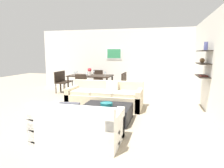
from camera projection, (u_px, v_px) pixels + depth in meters
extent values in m
plane|color=tan|center=(98.00, 110.00, 5.85)|extent=(18.00, 18.00, 0.00)
cube|color=silver|center=(129.00, 60.00, 8.95)|extent=(8.40, 0.06, 2.70)
cube|color=white|center=(114.00, 54.00, 9.04)|extent=(0.71, 0.02, 0.50)
cube|color=#338C59|center=(114.00, 54.00, 9.02)|extent=(0.61, 0.01, 0.40)
cube|color=silver|center=(210.00, 64.00, 5.47)|extent=(0.06, 8.20, 2.70)
cube|color=black|center=(204.00, 51.00, 5.51)|extent=(0.28, 0.90, 0.02)
cube|color=black|center=(203.00, 64.00, 5.57)|extent=(0.28, 0.90, 0.02)
cube|color=black|center=(202.00, 76.00, 5.62)|extent=(0.28, 0.90, 0.02)
cylinder|color=#4C518C|center=(206.00, 46.00, 5.30)|extent=(0.10, 0.10, 0.22)
sphere|color=olive|center=(202.00, 60.00, 5.73)|extent=(0.14, 0.14, 0.14)
cylinder|color=silver|center=(204.00, 48.00, 5.55)|extent=(0.07, 0.07, 0.12)
cube|color=#4C1E19|center=(203.00, 76.00, 5.47)|extent=(0.20, 0.28, 0.03)
cube|color=beige|center=(105.00, 101.00, 6.08)|extent=(2.23, 0.90, 0.42)
cube|color=beige|center=(108.00, 86.00, 6.37)|extent=(2.23, 0.16, 0.36)
cube|color=beige|center=(73.00, 96.00, 6.32)|extent=(0.14, 0.90, 0.60)
cube|color=beige|center=(139.00, 100.00, 5.81)|extent=(0.14, 0.90, 0.60)
cube|color=beige|center=(84.00, 92.00, 6.16)|extent=(0.63, 0.70, 0.10)
cube|color=beige|center=(104.00, 93.00, 6.00)|extent=(0.63, 0.70, 0.10)
cube|color=beige|center=(126.00, 94.00, 5.84)|extent=(0.63, 0.70, 0.10)
cube|color=beige|center=(112.00, 87.00, 6.15)|extent=(0.36, 0.12, 0.36)
cube|color=white|center=(79.00, 130.00, 3.75)|extent=(1.56, 0.90, 0.42)
cube|color=white|center=(69.00, 116.00, 3.34)|extent=(1.56, 0.16, 0.36)
cube|color=white|center=(116.00, 129.00, 3.56)|extent=(0.14, 0.90, 0.60)
cube|color=white|center=(45.00, 122.00, 3.91)|extent=(0.14, 0.90, 0.60)
cube|color=white|center=(96.00, 118.00, 3.67)|extent=(0.62, 0.70, 0.10)
cube|color=white|center=(64.00, 115.00, 3.83)|extent=(0.62, 0.70, 0.10)
cube|color=#4C4C56|center=(70.00, 113.00, 3.53)|extent=(0.37, 0.15, 0.36)
cube|color=black|center=(106.00, 113.00, 4.90)|extent=(1.16, 0.95, 0.38)
cylinder|color=#19666B|center=(106.00, 104.00, 4.87)|extent=(0.30, 0.30, 0.06)
torus|color=#19666B|center=(106.00, 103.00, 4.87)|extent=(0.30, 0.30, 0.02)
cube|color=black|center=(91.00, 76.00, 8.18)|extent=(1.74, 0.93, 0.04)
cylinder|color=black|center=(68.00, 86.00, 8.05)|extent=(0.06, 0.06, 0.71)
cylinder|color=black|center=(107.00, 87.00, 7.65)|extent=(0.06, 0.06, 0.71)
cylinder|color=black|center=(77.00, 83.00, 8.82)|extent=(0.06, 0.06, 0.71)
cylinder|color=black|center=(112.00, 84.00, 8.43)|extent=(0.06, 0.06, 0.71)
cube|color=black|center=(67.00, 81.00, 8.72)|extent=(0.44, 0.44, 0.04)
cube|color=black|center=(62.00, 76.00, 8.73)|extent=(0.04, 0.44, 0.43)
cylinder|color=black|center=(69.00, 87.00, 8.53)|extent=(0.04, 0.04, 0.41)
cylinder|color=black|center=(72.00, 86.00, 8.88)|extent=(0.04, 0.04, 0.41)
cylinder|color=black|center=(61.00, 87.00, 8.62)|extent=(0.04, 0.04, 0.41)
cylinder|color=black|center=(65.00, 86.00, 8.97)|extent=(0.04, 0.04, 0.41)
cube|color=black|center=(97.00, 80.00, 8.98)|extent=(0.44, 0.44, 0.04)
cube|color=black|center=(98.00, 75.00, 9.13)|extent=(0.44, 0.04, 0.43)
cylinder|color=black|center=(92.00, 86.00, 8.88)|extent=(0.04, 0.04, 0.41)
cylinder|color=black|center=(99.00, 86.00, 8.79)|extent=(0.04, 0.04, 0.41)
cylinder|color=black|center=(94.00, 85.00, 9.23)|extent=(0.04, 0.04, 0.41)
cylinder|color=black|center=(102.00, 85.00, 9.14)|extent=(0.04, 0.04, 0.41)
cube|color=black|center=(118.00, 85.00, 7.73)|extent=(0.44, 0.44, 0.04)
cube|color=black|center=(123.00, 79.00, 7.65)|extent=(0.04, 0.44, 0.43)
cylinder|color=black|center=(114.00, 90.00, 7.98)|extent=(0.04, 0.04, 0.41)
cylinder|color=black|center=(112.00, 91.00, 7.64)|extent=(0.04, 0.04, 0.41)
cylinder|color=black|center=(123.00, 90.00, 7.90)|extent=(0.04, 0.04, 0.41)
cylinder|color=black|center=(121.00, 92.00, 7.55)|extent=(0.04, 0.04, 0.41)
cube|color=black|center=(83.00, 86.00, 7.47)|extent=(0.44, 0.44, 0.04)
cube|color=black|center=(81.00, 80.00, 7.25)|extent=(0.44, 0.04, 0.43)
cylinder|color=black|center=(90.00, 91.00, 7.64)|extent=(0.04, 0.04, 0.41)
cylinder|color=black|center=(81.00, 91.00, 7.73)|extent=(0.04, 0.04, 0.41)
cylinder|color=black|center=(86.00, 93.00, 7.29)|extent=(0.04, 0.04, 0.41)
cylinder|color=black|center=(77.00, 93.00, 7.38)|extent=(0.04, 0.04, 0.41)
cube|color=black|center=(120.00, 83.00, 8.13)|extent=(0.44, 0.44, 0.04)
cube|color=black|center=(125.00, 78.00, 8.05)|extent=(0.04, 0.44, 0.43)
cylinder|color=black|center=(117.00, 88.00, 8.38)|extent=(0.04, 0.04, 0.41)
cylinder|color=black|center=(115.00, 89.00, 8.04)|extent=(0.04, 0.04, 0.41)
cylinder|color=black|center=(125.00, 88.00, 8.30)|extent=(0.04, 0.04, 0.41)
cylinder|color=black|center=(124.00, 90.00, 7.95)|extent=(0.04, 0.04, 0.41)
cube|color=black|center=(62.00, 83.00, 8.32)|extent=(0.44, 0.44, 0.04)
cube|color=black|center=(57.00, 77.00, 8.33)|extent=(0.04, 0.44, 0.43)
cylinder|color=black|center=(64.00, 89.00, 8.13)|extent=(0.04, 0.04, 0.41)
cylinder|color=black|center=(68.00, 87.00, 8.48)|extent=(0.04, 0.04, 0.41)
cylinder|color=black|center=(56.00, 89.00, 8.22)|extent=(0.04, 0.04, 0.41)
cylinder|color=black|center=(60.00, 87.00, 8.57)|extent=(0.04, 0.04, 0.41)
cylinder|color=silver|center=(75.00, 75.00, 8.23)|extent=(0.06, 0.06, 0.01)
cylinder|color=silver|center=(74.00, 74.00, 8.22)|extent=(0.01, 0.01, 0.06)
cylinder|color=silver|center=(74.00, 72.00, 8.21)|extent=(0.08, 0.08, 0.08)
cylinder|color=silver|center=(77.00, 74.00, 8.45)|extent=(0.06, 0.06, 0.01)
cylinder|color=silver|center=(77.00, 74.00, 8.44)|extent=(0.01, 0.01, 0.07)
cylinder|color=silver|center=(77.00, 72.00, 8.43)|extent=(0.06, 0.06, 0.08)
cylinder|color=silver|center=(105.00, 76.00, 7.91)|extent=(0.06, 0.06, 0.01)
cylinder|color=silver|center=(105.00, 75.00, 7.90)|extent=(0.01, 0.01, 0.09)
cylinder|color=silver|center=(105.00, 73.00, 7.89)|extent=(0.07, 0.07, 0.07)
cylinder|color=silver|center=(87.00, 76.00, 7.79)|extent=(0.06, 0.06, 0.01)
cylinder|color=silver|center=(87.00, 75.00, 7.78)|extent=(0.01, 0.01, 0.06)
cylinder|color=silver|center=(87.00, 73.00, 7.77)|extent=(0.08, 0.08, 0.09)
cylinder|color=silver|center=(94.00, 74.00, 8.56)|extent=(0.06, 0.06, 0.01)
cylinder|color=silver|center=(94.00, 73.00, 8.56)|extent=(0.01, 0.01, 0.08)
cylinder|color=silver|center=(94.00, 71.00, 8.55)|extent=(0.07, 0.07, 0.07)
cylinder|color=silver|center=(90.00, 73.00, 8.18)|extent=(0.16, 0.16, 0.16)
sphere|color=red|center=(90.00, 70.00, 8.16)|extent=(0.16, 0.16, 0.16)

